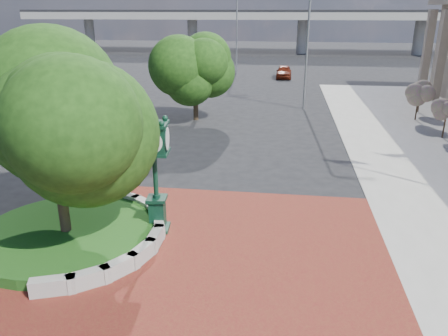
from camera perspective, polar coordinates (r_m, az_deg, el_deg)
ground at (r=14.96m, az=-2.15°, el=-10.64°), size 200.00×200.00×0.00m
plaza at (r=14.11m, az=-2.86°, el=-12.62°), size 12.00×12.00×0.04m
planter_wall at (r=15.48m, az=-12.20°, el=-8.85°), size 2.96×6.77×0.54m
grass_bed at (r=16.39m, az=-19.82°, el=-8.20°), size 6.10×6.10×0.40m
overpass at (r=82.70m, az=6.48°, el=19.20°), size 90.00×12.00×7.50m
tree_planter at (r=15.13m, az=-21.38°, el=3.68°), size 5.20×5.20×6.33m
tree_street at (r=31.60m, az=-3.80°, el=12.04°), size 4.40×4.40×5.45m
post_clock at (r=15.32m, az=-9.04°, el=0.51°), size 1.07×1.07×4.68m
parked_car at (r=52.55m, az=7.83°, el=12.35°), size 1.80×4.32×1.46m
street_lamp_near at (r=35.49m, az=11.24°, el=16.20°), size 2.05×0.73×9.31m
street_lamp_far at (r=56.28m, az=1.91°, el=17.84°), size 2.06×0.64×9.29m
shrub_near at (r=30.30m, az=27.05°, el=6.38°), size 1.20×1.20×2.20m
shrub_mid at (r=34.56m, az=24.04°, el=8.29°), size 1.20×1.20×2.20m
shrub_far at (r=37.43m, az=24.31°, el=9.04°), size 1.20×1.20×2.20m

